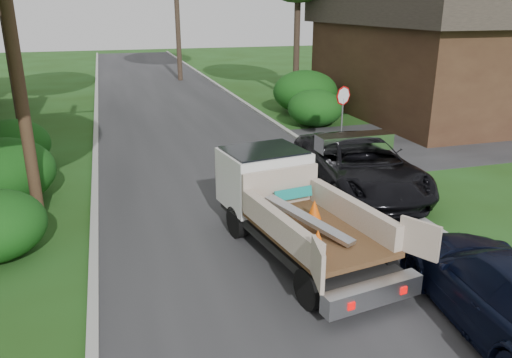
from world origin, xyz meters
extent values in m
plane|color=#204112|center=(0.00, 0.00, 0.00)|extent=(120.00, 120.00, 0.00)
cube|color=#28282B|center=(0.00, 10.00, 0.00)|extent=(8.00, 90.00, 0.02)
cube|color=#28282B|center=(12.00, 9.00, 0.01)|extent=(16.00, 7.00, 0.02)
cube|color=#9E9E99|center=(-4.10, 10.00, 0.06)|extent=(0.20, 90.00, 0.12)
cube|color=#9E9E99|center=(4.10, 10.00, 0.06)|extent=(0.20, 90.00, 0.12)
cylinder|color=slate|center=(5.20, 9.00, 1.00)|extent=(0.06, 0.06, 2.00)
cylinder|color=#B20A0A|center=(5.20, 9.00, 2.10)|extent=(0.71, 0.32, 0.76)
cylinder|color=#382619|center=(-5.50, 5.00, 5.00)|extent=(0.30, 0.30, 10.00)
cube|color=#392217|center=(13.00, 14.00, 2.25)|extent=(9.00, 12.00, 4.50)
cube|color=#332B26|center=(13.00, 14.00, 5.30)|extent=(9.72, 12.96, 1.60)
ellipsoid|color=#0F3E0E|center=(-6.50, 6.50, 0.94)|extent=(2.86, 2.86, 1.87)
ellipsoid|color=#0F3E0E|center=(-6.80, 10.00, 0.85)|extent=(2.60, 2.60, 1.70)
ellipsoid|color=#0F3E0E|center=(5.80, 13.00, 0.85)|extent=(2.60, 2.60, 1.70)
ellipsoid|color=#0F3E0E|center=(6.50, 16.00, 1.10)|extent=(3.38, 3.38, 2.21)
cylinder|color=#2D2119|center=(-7.50, 17.00, 4.50)|extent=(0.36, 0.36, 9.00)
cylinder|color=#2D2119|center=(7.50, 20.00, 4.25)|extent=(0.36, 0.36, 8.50)
cylinder|color=#2D2119|center=(2.00, 30.00, 5.50)|extent=(0.36, 0.36, 11.00)
cylinder|color=black|center=(-0.73, 2.44, 0.40)|extent=(0.39, 0.83, 0.80)
cylinder|color=black|center=(0.93, 2.70, 0.40)|extent=(0.39, 0.83, 0.80)
cylinder|color=black|center=(-0.21, -0.88, 0.40)|extent=(0.39, 0.83, 0.80)
cylinder|color=black|center=(1.45, -0.62, 0.40)|extent=(0.39, 0.83, 0.80)
cube|color=black|center=(0.35, 1.00, 0.55)|extent=(2.54, 5.34, 0.21)
cube|color=silver|center=(0.06, 2.83, 1.33)|extent=(2.17, 1.88, 1.37)
cube|color=black|center=(0.06, 2.83, 1.81)|extent=(2.02, 1.72, 0.49)
cube|color=#472D19|center=(0.44, 0.39, 0.88)|extent=(2.42, 3.45, 0.11)
cube|color=beige|center=(0.19, 1.96, 1.37)|extent=(1.94, 0.39, 0.88)
cube|color=beige|center=(-0.43, 0.25, 1.19)|extent=(0.69, 3.01, 0.53)
cube|color=beige|center=(1.32, 0.53, 1.19)|extent=(0.69, 3.01, 0.53)
cube|color=silver|center=(0.74, -1.49, 0.49)|extent=(2.06, 0.62, 0.40)
cube|color=#B20505|center=(0.19, -1.74, 0.49)|extent=(0.15, 0.06, 0.14)
cube|color=#B20505|center=(1.33, -1.56, 0.49)|extent=(0.15, 0.06, 0.14)
cube|color=beige|center=(-0.38, -1.53, 1.28)|extent=(0.22, 0.79, 0.71)
cube|color=beige|center=(1.81, -1.19, 1.28)|extent=(0.45, 0.73, 0.71)
cube|color=silver|center=(0.25, 0.45, 1.19)|extent=(1.27, 2.16, 0.41)
cone|color=#F2590A|center=(0.09, -0.47, 1.16)|extent=(0.36, 0.36, 0.44)
cone|color=#F2590A|center=(0.62, 0.95, 1.16)|extent=(0.36, 0.36, 0.44)
cube|color=#148C84|center=(0.45, 1.78, 1.25)|extent=(0.97, 0.24, 0.25)
imported|color=black|center=(3.60, 4.50, 0.82)|extent=(3.31, 6.17, 1.65)
imported|color=black|center=(2.79, -2.50, 0.75)|extent=(2.78, 5.39, 1.49)
camera|label=1|loc=(-3.49, -8.31, 5.36)|focal=35.00mm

